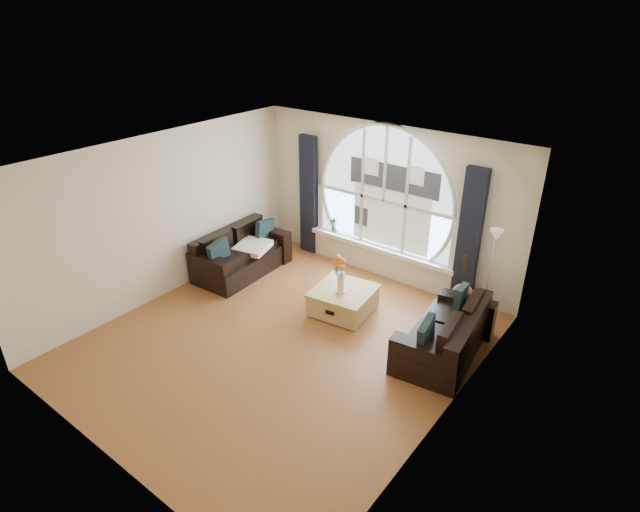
{
  "coord_description": "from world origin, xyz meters",
  "views": [
    {
      "loc": [
        4.21,
        -4.58,
        4.52
      ],
      "look_at": [
        0.0,
        0.9,
        1.05
      ],
      "focal_mm": 29.0,
      "sensor_mm": 36.0,
      "label": 1
    }
  ],
  "objects_px": {
    "floor_lamp": "(489,280)",
    "guitar": "(464,284)",
    "sofa_left": "(242,252)",
    "potted_plant": "(333,225)",
    "vase_flowers": "(341,270)",
    "coffee_chest": "(343,300)",
    "sofa_right": "(446,330)"
  },
  "relations": [
    {
      "from": "sofa_right",
      "to": "guitar",
      "type": "relative_size",
      "value": 1.57
    },
    {
      "from": "vase_flowers",
      "to": "guitar",
      "type": "xyz_separation_m",
      "value": [
        1.49,
        1.21,
        -0.26
      ]
    },
    {
      "from": "sofa_right",
      "to": "guitar",
      "type": "bearing_deg",
      "value": 95.17
    },
    {
      "from": "floor_lamp",
      "to": "potted_plant",
      "type": "xyz_separation_m",
      "value": [
        -3.16,
        0.46,
        -0.11
      ]
    },
    {
      "from": "coffee_chest",
      "to": "potted_plant",
      "type": "relative_size",
      "value": 3.29
    },
    {
      "from": "guitar",
      "to": "vase_flowers",
      "type": "bearing_deg",
      "value": -163.89
    },
    {
      "from": "sofa_left",
      "to": "guitar",
      "type": "bearing_deg",
      "value": 13.92
    },
    {
      "from": "vase_flowers",
      "to": "guitar",
      "type": "bearing_deg",
      "value": 38.94
    },
    {
      "from": "vase_flowers",
      "to": "floor_lamp",
      "type": "height_order",
      "value": "floor_lamp"
    },
    {
      "from": "sofa_left",
      "to": "potted_plant",
      "type": "bearing_deg",
      "value": 53.08
    },
    {
      "from": "sofa_right",
      "to": "floor_lamp",
      "type": "bearing_deg",
      "value": 74.05
    },
    {
      "from": "potted_plant",
      "to": "vase_flowers",
      "type": "bearing_deg",
      "value": -50.54
    },
    {
      "from": "guitar",
      "to": "sofa_right",
      "type": "bearing_deg",
      "value": -100.43
    },
    {
      "from": "coffee_chest",
      "to": "potted_plant",
      "type": "bearing_deg",
      "value": 123.44
    },
    {
      "from": "floor_lamp",
      "to": "potted_plant",
      "type": "distance_m",
      "value": 3.2
    },
    {
      "from": "sofa_left",
      "to": "floor_lamp",
      "type": "relative_size",
      "value": 1.09
    },
    {
      "from": "coffee_chest",
      "to": "floor_lamp",
      "type": "distance_m",
      "value": 2.22
    },
    {
      "from": "coffee_chest",
      "to": "potted_plant",
      "type": "distance_m",
      "value": 1.96
    },
    {
      "from": "potted_plant",
      "to": "guitar",
      "type": "bearing_deg",
      "value": -6.69
    },
    {
      "from": "guitar",
      "to": "potted_plant",
      "type": "bearing_deg",
      "value": 150.47
    },
    {
      "from": "floor_lamp",
      "to": "guitar",
      "type": "distance_m",
      "value": 0.51
    },
    {
      "from": "sofa_left",
      "to": "vase_flowers",
      "type": "relative_size",
      "value": 2.49
    },
    {
      "from": "sofa_left",
      "to": "sofa_right",
      "type": "xyz_separation_m",
      "value": [
        3.99,
        -0.02,
        0.0
      ]
    },
    {
      "from": "vase_flowers",
      "to": "guitar",
      "type": "distance_m",
      "value": 1.94
    },
    {
      "from": "sofa_left",
      "to": "potted_plant",
      "type": "distance_m",
      "value": 1.78
    },
    {
      "from": "coffee_chest",
      "to": "vase_flowers",
      "type": "bearing_deg",
      "value": -94.05
    },
    {
      "from": "sofa_left",
      "to": "coffee_chest",
      "type": "relative_size",
      "value": 1.93
    },
    {
      "from": "coffee_chest",
      "to": "sofa_right",
      "type": "bearing_deg",
      "value": -8.87
    },
    {
      "from": "potted_plant",
      "to": "coffee_chest",
      "type": "bearing_deg",
      "value": -48.92
    },
    {
      "from": "floor_lamp",
      "to": "guitar",
      "type": "relative_size",
      "value": 1.51
    },
    {
      "from": "sofa_left",
      "to": "floor_lamp",
      "type": "height_order",
      "value": "floor_lamp"
    },
    {
      "from": "coffee_chest",
      "to": "guitar",
      "type": "relative_size",
      "value": 0.85
    }
  ]
}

